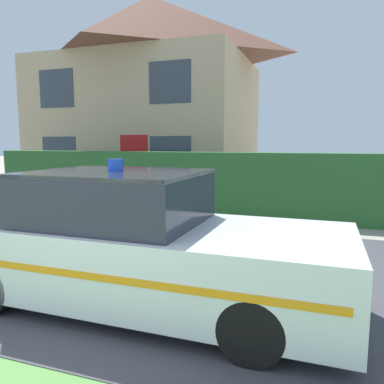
{
  "coord_description": "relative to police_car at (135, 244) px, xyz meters",
  "views": [
    {
      "loc": [
        2.17,
        -1.14,
        1.84
      ],
      "look_at": [
        0.18,
        4.54,
        1.05
      ],
      "focal_mm": 35.0,
      "sensor_mm": 36.0,
      "label": 1
    }
  ],
  "objects": [
    {
      "name": "road_strip",
      "position": [
        -0.2,
        1.32,
        -0.7
      ],
      "size": [
        28.0,
        5.39,
        0.01
      ],
      "primitive_type": "cube",
      "color": "#424247",
      "rests_on": "ground"
    },
    {
      "name": "garden_hedge",
      "position": [
        0.06,
        5.25,
        0.1
      ],
      "size": [
        14.09,
        0.51,
        1.61
      ],
      "primitive_type": "cube",
      "color": "#2D662D",
      "rests_on": "ground"
    },
    {
      "name": "police_car",
      "position": [
        0.0,
        0.0,
        0.0
      ],
      "size": [
        4.57,
        1.73,
        1.65
      ],
      "rotation": [
        0.0,
        0.0,
        -0.01
      ],
      "color": "black",
      "rests_on": "road_strip"
    },
    {
      "name": "house_left",
      "position": [
        -4.75,
        10.48,
        3.17
      ],
      "size": [
        8.14,
        6.53,
        7.58
      ],
      "color": "tan",
      "rests_on": "ground"
    }
  ]
}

